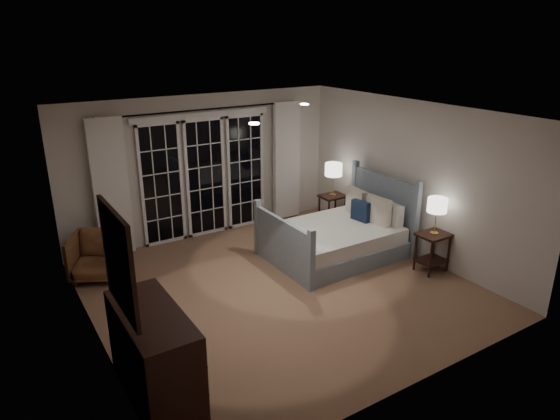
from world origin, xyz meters
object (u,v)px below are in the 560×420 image
nightstand_left (433,246)px  armchair (98,256)px  lamp_left (437,206)px  lamp_right (334,170)px  bed (338,237)px  nightstand_right (332,206)px  dresser (154,354)px

nightstand_left → armchair: size_ratio=0.82×
lamp_left → lamp_right: 2.34m
nightstand_left → lamp_right: bearing=92.8°
bed → nightstand_right: (0.74, 1.12, 0.08)m
lamp_left → lamp_right: lamp_right is taller
lamp_right → armchair: size_ratio=0.82×
nightstand_left → dresser: 4.52m
lamp_right → dresser: 5.23m
lamp_left → armchair: (-4.37, 2.52, -0.72)m
nightstand_right → armchair: (-4.26, 0.18, -0.05)m
nightstand_left → dresser: (-4.50, -0.45, 0.07)m
bed → armchair: bed is taller
dresser → armchair: bearing=87.5°
armchair → dresser: size_ratio=0.56×
nightstand_left → dresser: size_ratio=0.46×
nightstand_right → lamp_left: lamp_left is taller
nightstand_left → armchair: 5.04m
nightstand_left → lamp_left: size_ratio=1.09×
dresser → lamp_left: bearing=5.7°
nightstand_right → dresser: size_ratio=0.45×
nightstand_right → dresser: dresser is taller
bed → armchair: size_ratio=2.81×
dresser → nightstand_right: bearing=32.4°
lamp_left → armchair: size_ratio=0.75×
dresser → bed: bearing=24.5°
nightstand_left → lamp_left: (-0.00, 0.00, 0.66)m
nightstand_left → nightstand_right: (-0.11, 2.33, -0.01)m
nightstand_left → lamp_right: lamp_right is taller
bed → nightstand_right: bearing=56.5°
bed → dresser: 4.02m
lamp_right → armchair: (-4.26, 0.18, -0.75)m
nightstand_left → lamp_left: lamp_left is taller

